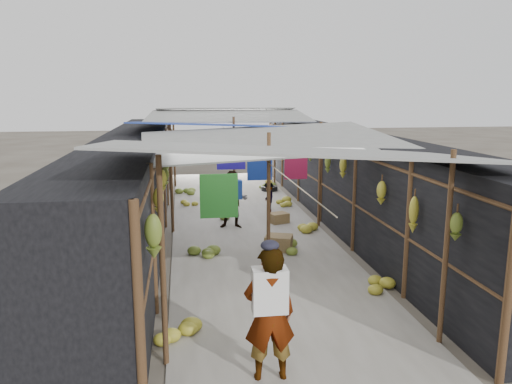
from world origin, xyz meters
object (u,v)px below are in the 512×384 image
vendor_elderly (269,314)px  black_basin (269,189)px  crate_near (279,243)px  vendor_seated (269,197)px  shopper_blue (234,200)px

vendor_elderly → black_basin: bearing=-99.3°
crate_near → vendor_seated: bearing=103.7°
crate_near → vendor_elderly: (-1.04, -4.73, 0.64)m
shopper_blue → vendor_seated: size_ratio=1.66×
vendor_elderly → crate_near: bearing=-101.7°
black_basin → vendor_elderly: bearing=-100.0°
black_basin → vendor_seated: vendor_seated is taller
vendor_elderly → shopper_blue: 6.66m
crate_near → black_basin: bearing=101.8°
vendor_seated → vendor_elderly: bearing=-12.4°
crate_near → vendor_elderly: 4.88m
black_basin → vendor_seated: size_ratio=0.65×
black_basin → vendor_seated: 3.10m
crate_near → black_basin: (0.94, 6.47, -0.08)m
crate_near → vendor_seated: vendor_seated is taller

